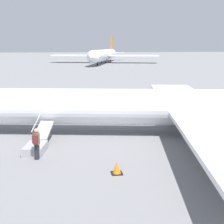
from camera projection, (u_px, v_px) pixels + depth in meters
The scene contains 6 objects.
ground_plane at pixel (174, 134), 21.88m from camera, with size 600.00×600.00×0.00m, color slate.
airplane_main at pixel (189, 107), 21.44m from camera, with size 34.67×27.01×6.59m.
airplane_far_center at pixel (104, 55), 113.51m from camera, with size 39.67×50.69×10.09m.
boarding_stairs at pixel (37, 145), 18.43m from camera, with size 1.77×4.13×1.66m.
passenger at pixel (36, 142), 16.89m from camera, with size 0.39×0.56×1.74m.
traffic_cone_near_stairs at pixel (117, 168), 15.13m from camera, with size 0.55×0.55×0.61m.
Camera 1 is at (7.61, 20.14, 6.08)m, focal length 50.00 mm.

